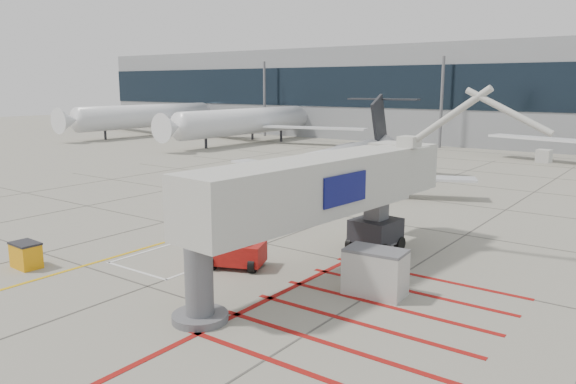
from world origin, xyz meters
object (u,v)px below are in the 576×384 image
Objects in this scene: regional_jet at (312,150)px; pushback_tug at (236,252)px; jet_bridge at (307,200)px; spill_bin at (26,255)px.

pushback_tug is at bearing -74.81° from regional_jet.
spill_bin is at bearing -145.20° from jet_bridge.
spill_bin is (-11.29, -6.46, -2.90)m from jet_bridge.
pushback_tug is 9.72m from spill_bin.
regional_jet is at bearing 88.39° from pushback_tug.
jet_bridge is at bearing -63.03° from regional_jet.
pushback_tug reaches higher than spill_bin.
jet_bridge reaches higher than pushback_tug.
regional_jet reaches higher than pushback_tug.
jet_bridge is 6.84× the size of pushback_tug.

